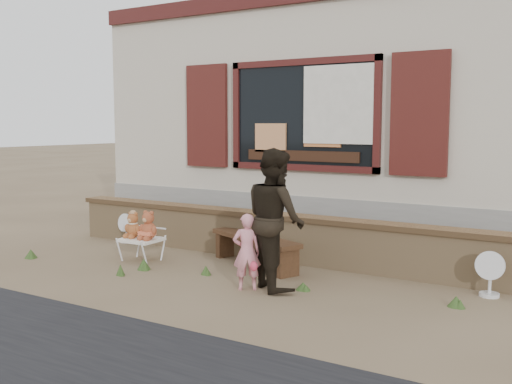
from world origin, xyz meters
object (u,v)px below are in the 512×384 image
Objects in this scene: folding_chair at (141,240)px; adult at (275,219)px; teddy_bear_right at (149,225)px; bench at (255,244)px; child at (247,252)px; teddy_bear_left at (133,224)px.

folding_chair is 2.37m from adult.
teddy_bear_right reaches higher than folding_chair.
child is at bearing -40.16° from bench.
child is at bearing 83.12° from adult.
child is 0.51m from adult.
teddy_bear_right is (0.28, 0.01, 0.02)m from teddy_bear_left.
teddy_bear_left is at bearing -138.40° from bench.
child reaches higher than bench.
adult is (0.24, 0.25, 0.37)m from child.
adult is at bearing -169.05° from child.
teddy_bear_left reaches higher than folding_chair.
folding_chair is 0.27m from teddy_bear_right.
teddy_bear_right reaches higher than bench.
adult reaches higher than folding_chair.
teddy_bear_right is at bearing -0.00° from folding_chair.
teddy_bear_right is 1.98m from child.
adult is (2.16, -0.23, 0.29)m from teddy_bear_right.
child is (0.53, -1.03, 0.14)m from bench.
bench is at bearing 16.94° from teddy_bear_left.
adult is (0.77, -0.79, 0.52)m from bench.
teddy_bear_right is at bearing -48.63° from child.
child is 0.54× the size of adult.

